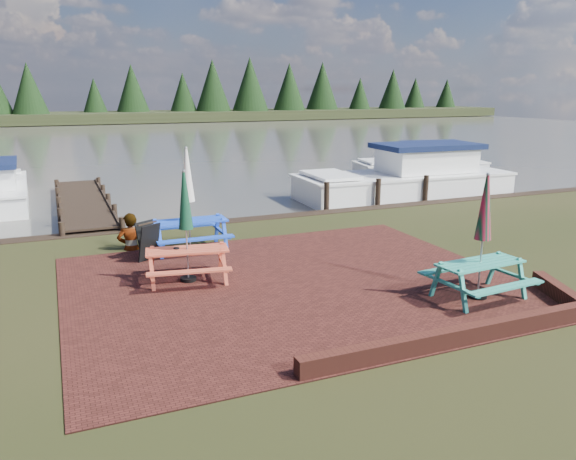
# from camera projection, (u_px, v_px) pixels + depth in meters

# --- Properties ---
(ground) EXTENTS (120.00, 120.00, 0.00)m
(ground) POSITION_uv_depth(u_px,v_px,m) (314.00, 301.00, 10.66)
(ground) COLOR black
(ground) RESTS_ON ground
(paving) EXTENTS (9.00, 7.50, 0.02)m
(paving) POSITION_uv_depth(u_px,v_px,m) (293.00, 284.00, 11.55)
(paving) COLOR #371611
(paving) RESTS_ON ground
(brick_wall) EXTENTS (6.21, 1.79, 0.30)m
(brick_wall) POSITION_uv_depth(u_px,v_px,m) (494.00, 323.00, 9.27)
(brick_wall) COLOR #4C1E16
(brick_wall) RESTS_ON ground
(water) EXTENTS (120.00, 60.00, 0.02)m
(water) POSITION_uv_depth(u_px,v_px,m) (112.00, 141.00, 43.76)
(water) COLOR #4C4841
(water) RESTS_ON ground
(far_treeline) EXTENTS (120.00, 10.00, 8.10)m
(far_treeline) POSITION_uv_depth(u_px,v_px,m) (85.00, 94.00, 68.91)
(far_treeline) COLOR black
(far_treeline) RESTS_ON ground
(picnic_table_teal) EXTENTS (1.85, 1.67, 2.40)m
(picnic_table_teal) POSITION_uv_depth(u_px,v_px,m) (481.00, 256.00, 10.58)
(picnic_table_teal) COLOR teal
(picnic_table_teal) RESTS_ON ground
(picnic_table_red) EXTENTS (1.89, 1.74, 2.32)m
(picnic_table_red) POSITION_uv_depth(u_px,v_px,m) (187.00, 244.00, 11.53)
(picnic_table_red) COLOR #D85437
(picnic_table_red) RESTS_ON ground
(picnic_table_blue) EXTENTS (1.84, 1.64, 2.55)m
(picnic_table_blue) POSITION_uv_depth(u_px,v_px,m) (189.00, 215.00, 13.77)
(picnic_table_blue) COLOR blue
(picnic_table_blue) RESTS_ON ground
(chalkboard) EXTENTS (0.58, 0.78, 0.88)m
(chalkboard) POSITION_uv_depth(u_px,v_px,m) (148.00, 241.00, 13.13)
(chalkboard) COLOR black
(chalkboard) RESTS_ON ground
(jetty) EXTENTS (1.76, 9.08, 1.00)m
(jetty) POSITION_uv_depth(u_px,v_px,m) (84.00, 202.00, 19.41)
(jetty) COLOR black
(jetty) RESTS_ON ground
(boat_near) EXTENTS (8.47, 3.17, 2.27)m
(boat_near) POSITION_uv_depth(u_px,v_px,m) (408.00, 181.00, 21.68)
(boat_near) COLOR white
(boat_near) RESTS_ON ground
(boat_far) EXTENTS (6.33, 3.09, 1.89)m
(boat_far) POSITION_uv_depth(u_px,v_px,m) (423.00, 167.00, 26.31)
(boat_far) COLOR white
(boat_far) RESTS_ON ground
(person) EXTENTS (0.72, 0.52, 1.84)m
(person) POSITION_uv_depth(u_px,v_px,m) (129.00, 214.00, 13.85)
(person) COLOR gray
(person) RESTS_ON ground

